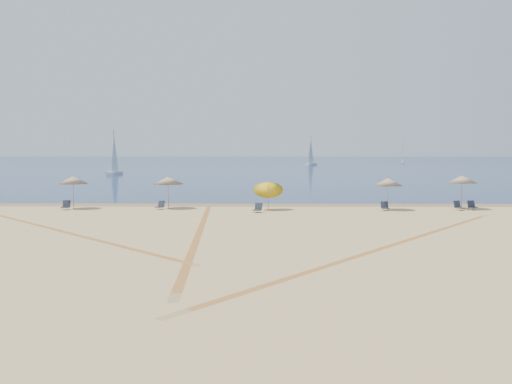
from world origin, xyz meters
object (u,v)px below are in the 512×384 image
at_px(umbrella_4, 388,182).
at_px(sailboat_1, 311,156).
at_px(sailboat_0, 403,157).
at_px(chair_6, 472,206).
at_px(umbrella_3, 268,187).
at_px(chair_2, 160,205).
at_px(umbrella_5, 462,179).
at_px(umbrella_1, 73,180).
at_px(chair_3, 258,208).
at_px(chair_1, 66,206).
at_px(sailboat_2, 114,161).
at_px(umbrella_2, 168,180).
at_px(chair_4, 385,207).
at_px(chair_5, 458,206).

distance_m(umbrella_4, sailboat_1, 127.53).
bearing_deg(sailboat_0, sailboat_1, -128.92).
height_order(umbrella_4, chair_6, umbrella_4).
xyz_separation_m(umbrella_3, chair_2, (-7.84, 0.46, -1.42)).
height_order(umbrella_4, chair_2, umbrella_4).
bearing_deg(umbrella_5, chair_6, -54.65).
height_order(chair_6, sailboat_0, sailboat_0).
distance_m(umbrella_1, sailboat_0, 163.86).
bearing_deg(chair_3, sailboat_1, 106.21).
height_order(umbrella_1, chair_6, umbrella_1).
bearing_deg(chair_1, sailboat_2, 101.37).
height_order(umbrella_2, umbrella_5, umbrella_5).
bearing_deg(umbrella_1, umbrella_2, 1.98).
relative_size(umbrella_1, sailboat_2, 0.30).
distance_m(umbrella_2, sailboat_0, 161.14).
distance_m(umbrella_3, chair_3, 2.24).
relative_size(umbrella_1, umbrella_3, 0.99).
bearing_deg(chair_4, umbrella_4, 54.66).
xyz_separation_m(sailboat_0, sailboat_1, (-33.56, -24.94, 0.38)).
bearing_deg(sailboat_2, chair_3, -63.25).
bearing_deg(chair_4, umbrella_3, 175.93).
bearing_deg(chair_2, chair_4, 21.33).
height_order(chair_3, chair_6, chair_6).
distance_m(umbrella_1, sailboat_2, 60.67).
height_order(umbrella_4, chair_1, umbrella_4).
bearing_deg(umbrella_3, chair_5, 0.18).
relative_size(umbrella_4, chair_4, 3.68).
xyz_separation_m(umbrella_3, umbrella_4, (8.59, 0.20, 0.33)).
distance_m(umbrella_2, chair_5, 21.06).
bearing_deg(umbrella_5, sailboat_1, 90.06).
relative_size(umbrella_5, sailboat_1, 0.29).
xyz_separation_m(umbrella_5, sailboat_2, (-41.04, 59.23, 0.27)).
relative_size(chair_6, sailboat_1, 0.09).
bearing_deg(umbrella_4, chair_4, -122.89).
bearing_deg(chair_3, chair_5, 29.21).
relative_size(umbrella_3, chair_3, 3.12).
distance_m(umbrella_2, umbrella_3, 7.43).
distance_m(umbrella_5, chair_1, 28.82).
distance_m(chair_3, chair_6, 15.50).
relative_size(umbrella_1, umbrella_4, 1.04).
bearing_deg(sailboat_2, umbrella_3, -62.12).
height_order(chair_1, chair_6, same).
bearing_deg(chair_1, umbrella_2, 7.49).
bearing_deg(umbrella_1, umbrella_4, -1.54).
distance_m(umbrella_4, sailboat_2, 69.68).
bearing_deg(chair_1, chair_5, -0.26).
bearing_deg(umbrella_4, umbrella_3, -178.67).
height_order(chair_6, sailboat_1, sailboat_1).
bearing_deg(chair_1, umbrella_3, -0.49).
relative_size(umbrella_2, chair_4, 3.77).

